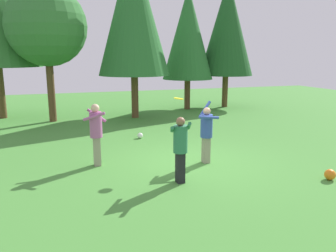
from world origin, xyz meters
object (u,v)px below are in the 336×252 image
(ball_orange, at_px, (330,175))
(person_thrower, at_px, (206,130))
(frisbee, at_px, (179,99))
(person_catcher, at_px, (96,129))
(ball_white, at_px, (140,136))
(tree_far_right, at_px, (227,27))
(tree_left, at_px, (47,26))
(tree_center, at_px, (133,10))
(person_bystander, at_px, (180,144))
(tree_right, at_px, (188,34))

(ball_orange, bearing_deg, person_thrower, 136.60)
(person_thrower, bearing_deg, frisbee, -0.00)
(person_catcher, height_order, frisbee, frisbee)
(ball_white, bearing_deg, person_catcher, -124.87)
(person_catcher, bearing_deg, ball_white, 70.69)
(person_catcher, distance_m, tree_far_right, 12.71)
(person_thrower, bearing_deg, ball_white, -64.53)
(person_thrower, xyz_separation_m, person_catcher, (-2.99, 0.71, 0.08))
(tree_left, bearing_deg, tree_center, -3.54)
(tree_center, bearing_deg, tree_far_right, 17.16)
(person_bystander, distance_m, tree_far_right, 13.14)
(tree_center, height_order, tree_right, tree_center)
(person_bystander, xyz_separation_m, tree_far_right, (6.75, 10.67, 3.63))
(tree_far_right, xyz_separation_m, tree_left, (-9.75, -1.57, -0.31))
(frisbee, distance_m, tree_left, 8.83)
(tree_left, bearing_deg, ball_white, -55.33)
(person_thrower, distance_m, frisbee, 1.23)
(ball_white, distance_m, tree_far_right, 10.05)
(person_catcher, relative_size, ball_white, 8.39)
(tree_far_right, height_order, tree_left, tree_far_right)
(person_thrower, relative_size, tree_right, 0.26)
(ball_white, height_order, tree_left, tree_left)
(person_catcher, relative_size, tree_left, 0.29)
(person_thrower, relative_size, ball_orange, 6.53)
(person_catcher, relative_size, person_bystander, 1.08)
(frisbee, bearing_deg, ball_white, 95.51)
(person_bystander, distance_m, ball_white, 4.69)
(person_thrower, xyz_separation_m, tree_right, (3.08, 9.35, 3.23))
(frisbee, xyz_separation_m, tree_center, (0.45, 7.54, 3.23))
(person_bystander, relative_size, tree_center, 0.20)
(person_bystander, height_order, tree_left, tree_left)
(ball_orange, relative_size, tree_center, 0.03)
(ball_white, relative_size, tree_center, 0.03)
(tree_left, bearing_deg, person_thrower, -61.80)
(person_catcher, bearing_deg, tree_far_right, 61.31)
(tree_far_right, distance_m, tree_center, 6.17)
(frisbee, bearing_deg, tree_far_right, 55.91)
(frisbee, bearing_deg, person_bystander, -107.95)
(ball_white, bearing_deg, tree_center, 79.70)
(person_catcher, height_order, person_bystander, person_catcher)
(frisbee, xyz_separation_m, ball_white, (-0.32, 3.29, -1.77))
(person_thrower, height_order, person_bystander, person_thrower)
(tree_right, bearing_deg, person_thrower, -108.21)
(person_thrower, distance_m, tree_far_right, 11.53)
(person_bystander, relative_size, tree_right, 0.24)
(ball_orange, relative_size, ball_white, 1.31)
(ball_white, relative_size, tree_left, 0.03)
(ball_white, distance_m, tree_left, 6.87)
(frisbee, xyz_separation_m, ball_orange, (3.16, -2.32, -1.74))
(person_catcher, height_order, tree_far_right, tree_far_right)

